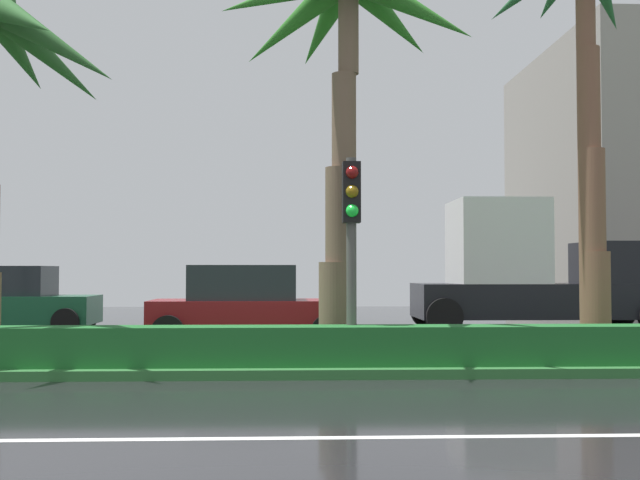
# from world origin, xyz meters

# --- Properties ---
(ground_plane) EXTENTS (90.00, 42.00, 0.10)m
(ground_plane) POSITION_xyz_m (0.00, 9.00, -0.05)
(ground_plane) COLOR black
(near_lane_divider_stripe) EXTENTS (81.00, 0.14, 0.01)m
(near_lane_divider_stripe) POSITION_xyz_m (0.00, 2.00, 0.00)
(near_lane_divider_stripe) COLOR white
(near_lane_divider_stripe) RESTS_ON ground_plane
(median_strip) EXTENTS (85.50, 4.00, 0.15)m
(median_strip) POSITION_xyz_m (0.00, 8.00, 0.07)
(median_strip) COLOR #2D6B33
(median_strip) RESTS_ON ground_plane
(median_hedge) EXTENTS (76.50, 0.70, 0.60)m
(median_hedge) POSITION_xyz_m (0.00, 6.60, 0.45)
(median_hedge) COLOR #1E6028
(median_hedge) RESTS_ON median_strip
(palm_tree_centre) EXTENTS (4.51, 4.47, 6.92)m
(palm_tree_centre) POSITION_xyz_m (3.25, 7.67, 5.57)
(palm_tree_centre) COLOR brown
(palm_tree_centre) RESTS_ON median_strip
(palm_tree_centre_right) EXTENTS (3.93, 4.12, 7.67)m
(palm_tree_centre_right) POSITION_xyz_m (7.46, 7.89, 6.25)
(palm_tree_centre_right) COLOR brown
(palm_tree_centre_right) RESTS_ON median_strip
(traffic_signal_median_right) EXTENTS (0.28, 0.43, 3.23)m
(traffic_signal_median_right) POSITION_xyz_m (3.24, 6.83, 2.38)
(traffic_signal_median_right) COLOR #4C4C47
(traffic_signal_median_right) RESTS_ON median_strip
(car_in_traffic_second) EXTENTS (4.30, 2.02, 1.72)m
(car_in_traffic_second) POSITION_xyz_m (-4.90, 15.10, 0.83)
(car_in_traffic_second) COLOR #195133
(car_in_traffic_second) RESTS_ON ground_plane
(car_in_traffic_third) EXTENTS (4.30, 2.02, 1.72)m
(car_in_traffic_third) POSITION_xyz_m (1.37, 11.89, 0.83)
(car_in_traffic_third) COLOR maroon
(car_in_traffic_third) RESTS_ON ground_plane
(box_truck_lead) EXTENTS (6.40, 2.64, 3.46)m
(box_truck_lead) POSITION_xyz_m (8.76, 15.23, 1.55)
(box_truck_lead) COLOR black
(box_truck_lead) RESTS_ON ground_plane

